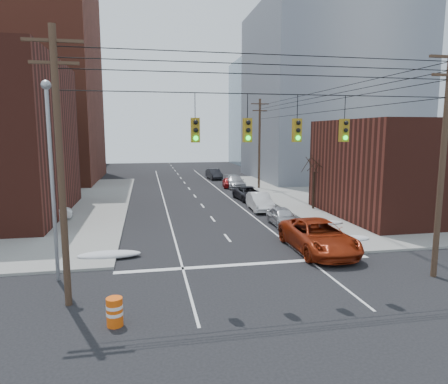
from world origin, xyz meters
name	(u,v)px	position (x,y,z in m)	size (l,w,h in m)	color
ground	(291,320)	(0.00, 0.00, 0.00)	(160.00, 160.00, 0.00)	black
sidewalk_ne	(429,192)	(27.00, 27.00, 0.07)	(40.00, 40.00, 0.15)	gray
building_brick_tall	(4,74)	(-24.00, 48.00, 15.00)	(24.00, 20.00, 30.00)	brown
building_brick_far	(41,137)	(-26.00, 74.00, 6.00)	(22.00, 18.00, 12.00)	#4A1E16
building_office	(328,95)	(22.00, 44.00, 12.50)	(22.00, 20.00, 25.00)	gray
building_glass	(283,113)	(24.00, 70.00, 11.00)	(20.00, 18.00, 22.00)	gray
building_storefront	(428,169)	(18.00, 16.00, 4.00)	(16.00, 12.00, 8.00)	#4A1E16
utility_pole_left	(60,164)	(-8.50, 3.00, 5.78)	(2.20, 0.28, 11.00)	#473323
utility_pole_right	(443,159)	(8.50, 3.00, 5.78)	(2.20, 0.28, 11.00)	#473323
utility_pole_far	(259,142)	(8.50, 34.00, 5.78)	(2.20, 0.28, 11.00)	#473323
traffic_signals	(273,129)	(0.10, 2.97, 7.17)	(17.00, 0.42, 2.02)	black
street_light	(51,165)	(-9.50, 6.00, 5.54)	(0.44, 0.44, 9.32)	gray
bare_tree	(314,185)	(9.59, 20.00, 2.32)	(2.09, 2.20, 4.93)	black
snow_nw	(109,255)	(-7.40, 9.00, 0.21)	(3.50, 1.08, 0.42)	silver
snow_ne	(348,239)	(7.40, 9.50, 0.21)	(3.00, 1.08, 0.42)	silver
snow_east_far	(318,223)	(7.40, 14.00, 0.21)	(4.00, 1.08, 0.42)	silver
red_pickup	(318,236)	(4.68, 8.00, 0.92)	(3.06, 6.63, 1.84)	maroon
parked_car_a	(282,217)	(4.80, 14.68, 0.70)	(1.64, 4.08, 1.39)	#B3B3B8
parked_car_b	(260,202)	(4.80, 20.82, 0.79)	(1.67, 4.79, 1.58)	silver
parked_car_c	(249,193)	(5.20, 26.27, 0.70)	(2.33, 5.05, 1.40)	black
parked_car_d	(235,182)	(5.83, 35.81, 0.77)	(2.15, 5.30, 1.54)	#A5A6AA
parked_car_e	(229,182)	(5.14, 36.23, 0.63)	(1.50, 3.72, 1.27)	maroon
parked_car_f	(214,174)	(4.80, 45.63, 0.78)	(1.65, 4.73, 1.56)	black
lot_car_a	(45,212)	(-13.14, 19.58, 0.80)	(1.37, 3.92, 1.29)	silver
lot_car_b	(43,196)	(-15.12, 27.35, 0.87)	(2.40, 5.20, 1.45)	silver
lot_car_d	(26,192)	(-17.59, 30.83, 0.80)	(1.53, 3.81, 1.30)	#BABABF
construction_barrel	(115,311)	(-6.50, 0.79, 0.55)	(0.74, 0.74, 1.06)	#E6520C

